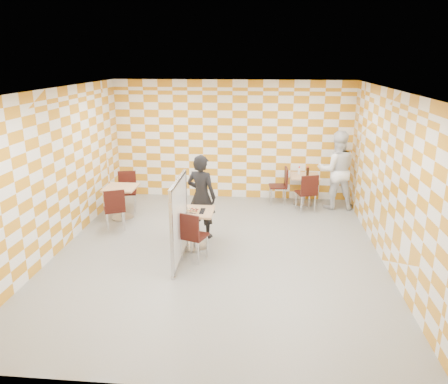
% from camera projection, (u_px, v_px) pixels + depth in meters
% --- Properties ---
extents(room_shell, '(7.00, 7.00, 7.00)m').
position_uv_depth(room_shell, '(220.00, 169.00, 8.26)').
color(room_shell, gray).
rests_on(room_shell, ground).
extents(main_table, '(0.70, 0.70, 0.75)m').
position_uv_depth(main_table, '(195.00, 223.00, 8.31)').
color(main_table, '#DEB377').
rests_on(main_table, ground).
extents(second_table, '(0.70, 0.70, 0.75)m').
position_uv_depth(second_table, '(304.00, 185.00, 10.77)').
color(second_table, '#DEB377').
rests_on(second_table, ground).
extents(empty_table, '(0.70, 0.70, 0.75)m').
position_uv_depth(empty_table, '(121.00, 197.00, 9.83)').
color(empty_table, '#DEB377').
rests_on(empty_table, ground).
extents(chair_main_front, '(0.54, 0.55, 0.92)m').
position_uv_depth(chair_main_front, '(192.00, 233.00, 7.73)').
color(chair_main_front, black).
rests_on(chair_main_front, ground).
extents(chair_second_front, '(0.53, 0.54, 0.92)m').
position_uv_depth(chair_second_front, '(308.00, 190.00, 10.20)').
color(chair_second_front, black).
rests_on(chair_second_front, ground).
extents(chair_second_side, '(0.47, 0.46, 0.92)m').
position_uv_depth(chair_second_side, '(282.00, 183.00, 10.82)').
color(chair_second_side, black).
rests_on(chair_second_side, ground).
extents(chair_empty_near, '(0.56, 0.57, 0.92)m').
position_uv_depth(chair_empty_near, '(115.00, 206.00, 9.10)').
color(chair_empty_near, black).
rests_on(chair_empty_near, ground).
extents(chair_empty_far, '(0.51, 0.52, 0.92)m').
position_uv_depth(chair_empty_far, '(127.00, 188.00, 10.42)').
color(chair_empty_far, black).
rests_on(chair_empty_far, ground).
extents(partition, '(0.08, 1.38, 1.55)m').
position_uv_depth(partition, '(179.00, 221.00, 7.62)').
color(partition, white).
rests_on(partition, ground).
extents(man_dark, '(0.72, 0.59, 1.71)m').
position_uv_depth(man_dark, '(201.00, 196.00, 8.74)').
color(man_dark, black).
rests_on(man_dark, ground).
extents(man_white, '(0.95, 0.77, 1.88)m').
position_uv_depth(man_white, '(336.00, 170.00, 10.41)').
color(man_white, white).
rests_on(man_white, ground).
extents(pizza_on_foil, '(0.40, 0.40, 0.04)m').
position_uv_depth(pizza_on_foil, '(195.00, 210.00, 8.22)').
color(pizza_on_foil, silver).
rests_on(pizza_on_foil, main_table).
extents(sport_bottle, '(0.06, 0.06, 0.20)m').
position_uv_depth(sport_bottle, '(299.00, 171.00, 10.78)').
color(sport_bottle, white).
rests_on(sport_bottle, second_table).
extents(soda_bottle, '(0.07, 0.07, 0.23)m').
position_uv_depth(soda_bottle, '(308.00, 171.00, 10.66)').
color(soda_bottle, black).
rests_on(soda_bottle, second_table).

